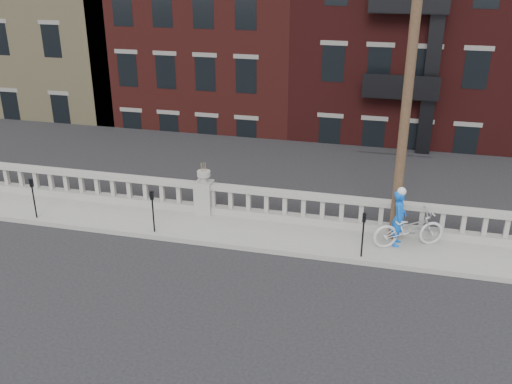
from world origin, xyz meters
TOP-DOWN VIEW (x-y plane):
  - ground at (0.00, 0.00)m, footprint 120.00×120.00m
  - sidewalk at (0.00, 3.00)m, footprint 32.00×2.20m
  - balustrade at (0.00, 3.95)m, footprint 28.00×0.34m
  - planter_pedestal at (0.00, 3.95)m, footprint 0.55×0.55m
  - lower_level at (0.56, 23.04)m, footprint 80.00×44.00m
  - utility_pole at (6.20, 3.60)m, footprint 1.60×0.28m
  - parking_meter_b at (-5.24, 2.15)m, footprint 0.10×0.09m
  - parking_meter_c at (-1.05, 2.15)m, footprint 0.10×0.09m
  - parking_meter_d at (5.36, 2.15)m, footprint 0.10×0.09m
  - bicycle at (6.63, 3.16)m, footprint 2.27×1.55m
  - cyclist at (6.32, 3.17)m, footprint 0.47×0.66m

SIDE VIEW (x-z plane):
  - ground at x=0.00m, z-range 0.00..0.00m
  - sidewalk at x=0.00m, z-range 0.00..0.15m
  - balustrade at x=0.00m, z-range 0.13..1.16m
  - bicycle at x=6.63m, z-range 0.15..1.28m
  - planter_pedestal at x=0.00m, z-range -0.05..1.71m
  - parking_meter_b at x=-5.24m, z-range 0.32..1.68m
  - parking_meter_c at x=-1.05m, z-range 0.32..1.68m
  - parking_meter_d at x=5.36m, z-range 0.32..1.68m
  - cyclist at x=6.32m, z-range 0.15..1.88m
  - lower_level at x=0.56m, z-range -7.77..13.03m
  - utility_pole at x=6.20m, z-range 0.24..10.24m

